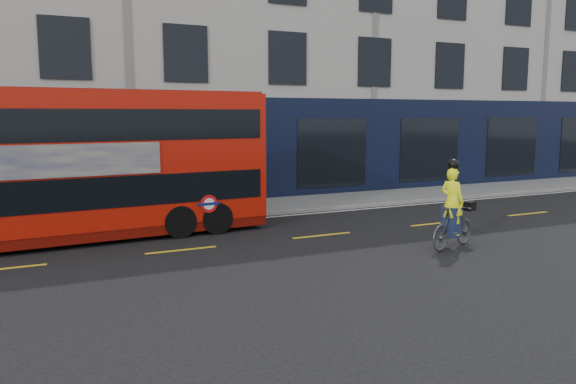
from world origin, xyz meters
TOP-DOWN VIEW (x-y plane):
  - ground at (0.00, 0.00)m, footprint 120.00×120.00m
  - pavement at (0.00, 6.50)m, footprint 60.00×3.00m
  - kerb at (0.00, 5.00)m, footprint 60.00×0.12m
  - building_terrace at (0.00, 12.94)m, footprint 50.00×10.07m
  - road_edge_line at (0.00, 4.70)m, footprint 58.00×0.10m
  - lane_dashes at (0.00, 1.50)m, footprint 58.00×0.12m
  - bus at (-2.02, 3.80)m, footprint 10.06×2.86m
  - cyclist at (6.25, -1.24)m, footprint 1.88×1.03m

SIDE VIEW (x-z plane):
  - ground at x=0.00m, z-range 0.00..0.00m
  - road_edge_line at x=0.00m, z-range 0.00..0.01m
  - lane_dashes at x=0.00m, z-range 0.00..0.01m
  - pavement at x=0.00m, z-range 0.00..0.12m
  - kerb at x=0.00m, z-range 0.00..0.13m
  - cyclist at x=6.25m, z-range -0.38..1.90m
  - bus at x=-2.02m, z-range 0.05..4.06m
  - building_terrace at x=0.00m, z-range -0.01..14.99m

